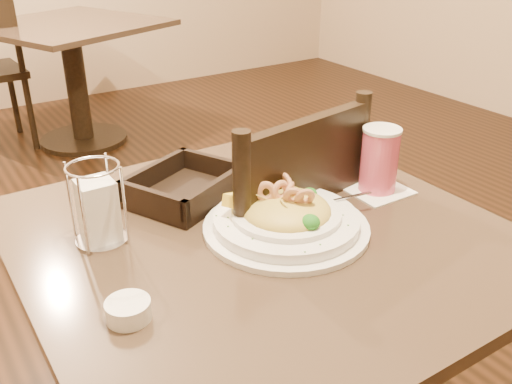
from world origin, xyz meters
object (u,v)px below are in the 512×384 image
side_plate (272,162)px  pasta_bowl (286,217)px  drink_glass (379,160)px  bread_basket (185,189)px  napkin_caddy (98,209)px  dining_chair_near (263,265)px  butter_ramekin (128,310)px  background_table (73,62)px  main_table (261,323)px

side_plate → pasta_bowl: bearing=-119.9°
drink_glass → bread_basket: (-0.38, 0.20, -0.05)m
drink_glass → napkin_caddy: size_ratio=0.93×
dining_chair_near → napkin_caddy: bearing=-4.6°
napkin_caddy → butter_ramekin: napkin_caddy is taller
background_table → dining_chair_near: 2.38m
main_table → drink_glass: size_ratio=6.07×
main_table → background_table: same height
pasta_bowl → drink_glass: bearing=7.0°
napkin_caddy → side_plate: 0.50m
drink_glass → dining_chair_near: bearing=141.0°
dining_chair_near → butter_ramekin: (-0.44, -0.28, 0.24)m
main_table → napkin_caddy: bearing=152.7°
pasta_bowl → butter_ramekin: pasta_bowl is taller
drink_glass → side_plate: 0.28m
background_table → butter_ramekin: size_ratio=16.43×
pasta_bowl → napkin_caddy: napkin_caddy is taller
main_table → napkin_caddy: napkin_caddy is taller
bread_basket → napkin_caddy: size_ratio=1.77×
pasta_bowl → butter_ramekin: 0.37m
bread_basket → butter_ramekin: size_ratio=3.96×
pasta_bowl → bread_basket: pasta_bowl is taller
background_table → napkin_caddy: napkin_caddy is taller
bread_basket → background_table: bearing=79.4°
butter_ramekin → background_table: bearing=75.3°
pasta_bowl → dining_chair_near: bearing=68.3°
drink_glass → bread_basket: 0.43m
dining_chair_near → side_plate: size_ratio=5.21×
background_table → side_plate: (-0.17, -2.28, 0.23)m
background_table → drink_glass: bearing=-91.2°
background_table → dining_chair_near: dining_chair_near is taller
background_table → side_plate: size_ratio=6.56×
main_table → side_plate: side_plate is taller
main_table → side_plate: bearing=51.9°
dining_chair_near → side_plate: bearing=-143.5°
dining_chair_near → drink_glass: size_ratio=6.27×
napkin_caddy → butter_ramekin: bearing=-100.4°
pasta_bowl → bread_basket: (-0.10, 0.24, -0.01)m
main_table → dining_chair_near: dining_chair_near is taller
side_plate → dining_chair_near: bearing=-133.9°
pasta_bowl → drink_glass: drink_glass is taller
napkin_caddy → side_plate: napkin_caddy is taller
bread_basket → pasta_bowl: bearing=-66.5°
dining_chair_near → napkin_caddy: 0.49m
napkin_caddy → side_plate: (0.48, 0.12, -0.06)m
background_table → dining_chair_near: size_ratio=1.26×
bread_basket → butter_ramekin: bread_basket is taller
main_table → drink_glass: bearing=2.5°
main_table → background_table: (0.38, 2.54, 0.00)m
napkin_caddy → side_plate: size_ratio=0.89×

